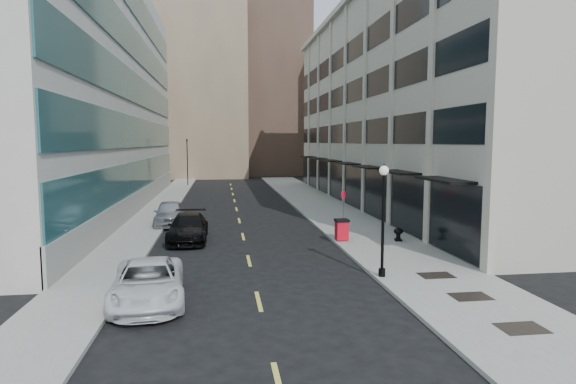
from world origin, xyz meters
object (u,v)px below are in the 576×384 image
object	(u,v)px
traffic_signal	(187,142)
lamppost	(383,210)
car_white_van	(148,283)
urn_planter	(398,233)
car_silver_sedan	(170,213)
sign_post	(344,204)
trash_bin	(342,229)
car_black_pickup	(188,228)

from	to	relation	value
traffic_signal	lamppost	world-z (taller)	traffic_signal
car_white_van	urn_planter	world-z (taller)	car_white_van
traffic_signal	car_silver_sedan	size ratio (longest dim) A/B	1.41
traffic_signal	sign_post	distance (m)	35.65
car_white_van	car_silver_sedan	world-z (taller)	car_silver_sedan
trash_bin	lamppost	size ratio (longest dim) A/B	0.26
traffic_signal	sign_post	world-z (taller)	traffic_signal
car_silver_sedan	urn_planter	bearing A→B (deg)	-33.10
car_white_van	traffic_signal	bearing A→B (deg)	86.72
car_black_pickup	car_silver_sedan	world-z (taller)	car_silver_sedan
sign_post	traffic_signal	bearing A→B (deg)	114.44
car_silver_sedan	sign_post	distance (m)	11.95
lamppost	urn_planter	world-z (taller)	lamppost
traffic_signal	urn_planter	world-z (taller)	traffic_signal
trash_bin	lamppost	world-z (taller)	lamppost
car_black_pickup	trash_bin	bearing A→B (deg)	-11.40
traffic_signal	urn_planter	size ratio (longest dim) A/B	9.58
car_white_van	car_black_pickup	distance (m)	10.82
sign_post	car_white_van	bearing A→B (deg)	-125.23
car_black_pickup	traffic_signal	bearing A→B (deg)	94.01
traffic_signal	car_black_pickup	bearing A→B (deg)	-86.22
sign_post	urn_planter	size ratio (longest dim) A/B	3.62
urn_planter	car_silver_sedan	bearing A→B (deg)	149.54
car_white_van	sign_post	distance (m)	16.05
traffic_signal	car_silver_sedan	xyz separation A→B (m)	(0.70, -29.32, -4.88)
sign_post	trash_bin	bearing A→B (deg)	-101.32
car_white_van	sign_post	bearing A→B (deg)	44.67
traffic_signal	car_white_van	bearing A→B (deg)	-88.00
car_white_van	car_silver_sedan	xyz separation A→B (m)	(-0.90, 16.32, 0.10)
traffic_signal	urn_planter	distance (m)	40.11
trash_bin	sign_post	xyz separation A→B (m)	(0.94, 3.24, 1.02)
car_white_van	urn_planter	distance (m)	15.09
car_white_van	sign_post	size ratio (longest dim) A/B	2.03
car_black_pickup	sign_post	size ratio (longest dim) A/B	2.05
car_silver_sedan	urn_planter	size ratio (longest dim) A/B	6.78
car_white_van	lamppost	bearing A→B (deg)	4.79
car_silver_sedan	sign_post	xyz separation A→B (m)	(11.20, -4.06, 0.99)
car_black_pickup	trash_bin	size ratio (longest dim) A/B	4.45
car_silver_sedan	trash_bin	distance (m)	12.59
car_white_van	urn_planter	size ratio (longest dim) A/B	7.33
car_white_van	trash_bin	bearing A→B (deg)	38.63
trash_bin	urn_planter	xyz separation A→B (m)	(3.14, -0.58, -0.21)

